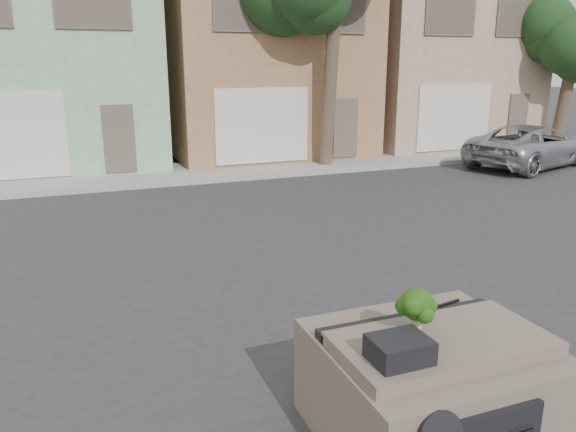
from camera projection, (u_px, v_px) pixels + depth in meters
ground_plane at (304, 311)px, 8.11m from camera, size 120.00×120.00×0.00m
sidewalk at (173, 174)px, 17.51m from camera, size 40.00×3.00×0.15m
townhouse_mint at (42, 52)px, 18.88m from camera, size 7.20×8.20×7.55m
townhouse_tan at (254, 53)px, 21.51m from camera, size 7.20×8.20×7.55m
townhouse_beige at (420, 54)px, 24.14m from camera, size 7.20×8.20×7.55m
silver_pickup at (528, 167)px, 19.12m from camera, size 5.56×3.73×1.42m
tree_near at (330, 35)px, 17.52m from camera, size 4.40×4.00×8.50m
tree_far at (567, 74)px, 21.36m from camera, size 3.20×3.00×6.00m
car_dashboard at (429, 384)px, 5.27m from camera, size 2.00×1.80×1.12m
instrument_hump at (399, 349)px, 4.57m from camera, size 0.48×0.38×0.20m
wiper_arm at (434, 308)px, 5.55m from camera, size 0.69×0.15×0.02m
broccoli at (417, 310)px, 5.02m from camera, size 0.46×0.46×0.44m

